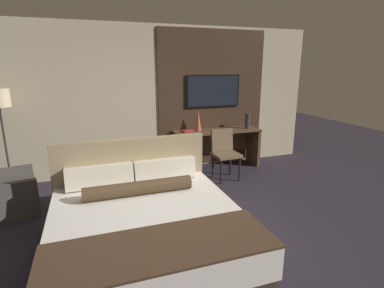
{
  "coord_description": "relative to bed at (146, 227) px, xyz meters",
  "views": [
    {
      "loc": [
        -0.93,
        -3.13,
        2.05
      ],
      "look_at": [
        0.52,
        1.05,
        0.89
      ],
      "focal_mm": 28.0,
      "sensor_mm": 36.0,
      "label": 1
    }
  ],
  "objects": [
    {
      "name": "desk_chair",
      "position": [
        1.82,
        1.85,
        0.24
      ],
      "size": [
        0.48,
        0.48,
        0.92
      ],
      "rotation": [
        0.0,
        0.0,
        0.03
      ],
      "color": "brown",
      "rests_on": "ground_plane"
    },
    {
      "name": "bed",
      "position": [
        0.0,
        0.0,
        0.0
      ],
      "size": [
        2.03,
        2.11,
        1.11
      ],
      "color": "#33281E",
      "rests_on": "ground_plane"
    },
    {
      "name": "book",
      "position": [
        1.3,
        2.48,
        0.49
      ],
      "size": [
        0.25,
        0.21,
        0.03
      ],
      "color": "maroon",
      "rests_on": "desk"
    },
    {
      "name": "desk",
      "position": [
        1.92,
        2.46,
        0.22
      ],
      "size": [
        1.76,
        0.53,
        0.79
      ],
      "color": "brown",
      "rests_on": "ground_plane"
    },
    {
      "name": "ground_plane",
      "position": [
        0.44,
        0.15,
        -0.32
      ],
      "size": [
        16.0,
        16.0,
        0.0
      ],
      "primitive_type": "plane",
      "color": "#28232D"
    },
    {
      "name": "wall_back_tv_panel",
      "position": [
        0.64,
        2.75,
        1.08
      ],
      "size": [
        7.2,
        0.09,
        2.8
      ],
      "color": "#BCAD8E",
      "rests_on": "ground_plane"
    },
    {
      "name": "vase_short",
      "position": [
        2.58,
        2.39,
        0.63
      ],
      "size": [
        0.1,
        0.1,
        0.31
      ],
      "color": "#333338",
      "rests_on": "desk"
    },
    {
      "name": "vase_tall",
      "position": [
        1.55,
        2.53,
        0.68
      ],
      "size": [
        0.13,
        0.13,
        0.4
      ],
      "color": "#B2563D",
      "rests_on": "desk"
    },
    {
      "name": "armchair_by_window",
      "position": [
        -1.73,
        1.6,
        -0.05
      ],
      "size": [
        0.93,
        0.95,
        0.78
      ],
      "rotation": [
        0.0,
        0.0,
        1.79
      ],
      "color": "#47423D",
      "rests_on": "ground_plane"
    },
    {
      "name": "tv",
      "position": [
        1.92,
        2.67,
        1.24
      ],
      "size": [
        1.15,
        0.04,
        0.65
      ],
      "color": "black"
    }
  ]
}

